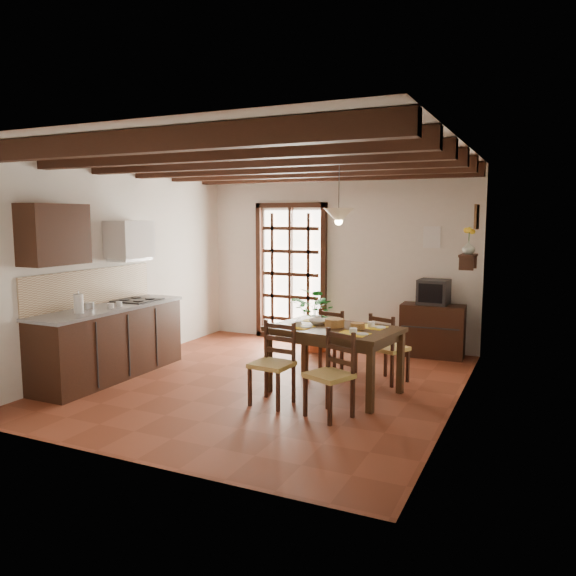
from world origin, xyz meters
The scene contains 25 objects.
ground_plane centered at (0.00, 0.00, 0.00)m, with size 5.00×5.00×0.00m, color brown.
room_shell centered at (0.00, 0.00, 1.82)m, with size 4.52×5.02×2.81m.
ceiling_beams centered at (0.00, 0.00, 2.69)m, with size 4.50×4.34×0.20m.
french_door centered at (-0.80, 2.45, 1.18)m, with size 1.26×0.11×2.32m.
kitchen_counter centered at (-1.96, -0.60, 0.47)m, with size 0.64×2.25×1.38m.
upper_cabinet centered at (-2.08, -1.30, 1.85)m, with size 0.35×0.80×0.70m, color black.
range_hood centered at (-2.05, -0.05, 1.73)m, with size 0.38×0.60×0.54m.
counter_items centered at (-1.95, -0.51, 0.96)m, with size 0.50×1.43×0.25m.
dining_table centered at (0.88, 0.00, 0.68)m, with size 1.57×1.14×0.78m.
chair_near_left centered at (0.41, -0.67, 0.28)m, with size 0.45×0.43×0.90m.
chair_near_right centered at (1.12, -0.78, 0.28)m, with size 0.53×0.52×0.89m.
chair_far_left centered at (0.64, 0.79, 0.27)m, with size 0.49×0.47×0.87m.
chair_far_right centered at (1.35, 0.67, 0.27)m, with size 0.51×0.50×0.87m.
table_setting centered at (0.88, 0.00, 0.84)m, with size 1.05×0.70×0.10m.
table_bowl centered at (0.64, 0.09, 0.81)m, with size 0.22×0.22×0.05m, color white.
sideboard centered at (1.60, 2.23, 0.39)m, with size 0.91×0.41×0.77m, color black.
crt_tv centered at (1.60, 2.22, 0.96)m, with size 0.45×0.42×0.36m.
fuse_box centered at (1.50, 2.48, 1.75)m, with size 0.25×0.03×0.32m, color white.
plant_pot centered at (-0.08, 1.80, 0.11)m, with size 0.32×0.32×0.20m, color #9C3616.
potted_plant centered at (-0.08, 1.80, 0.57)m, with size 1.89×1.62×2.11m, color #144C19.
wall_shelf centered at (2.14, 1.60, 1.51)m, with size 0.20×0.42×0.20m.
shelf_vase centered at (2.14, 1.60, 1.65)m, with size 0.15×0.15×0.15m, color #B2BFB2.
shelf_flowers centered at (2.14, 1.60, 1.86)m, with size 0.14×0.14×0.36m.
framed_picture centered at (2.22, 1.60, 2.05)m, with size 0.03×0.32×0.32m.
pendant_lamp centered at (0.88, 0.10, 2.08)m, with size 0.36×0.36×0.84m.
Camera 1 is at (3.09, -6.02, 2.05)m, focal length 35.00 mm.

